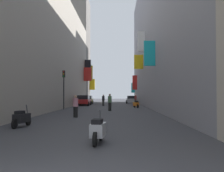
{
  "coord_description": "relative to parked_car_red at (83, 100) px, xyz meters",
  "views": [
    {
      "loc": [
        1.28,
        -3.94,
        1.7
      ],
      "look_at": [
        0.52,
        32.55,
        2.74
      ],
      "focal_mm": 45.32,
      "sensor_mm": 36.0,
      "label": 1
    }
  ],
  "objects": [
    {
      "name": "building_left_mid_b",
      "position": [
        -4.1,
        17.56,
        10.13
      ],
      "size": [
        7.2,
        8.52,
        21.88
      ],
      "color": "slate",
      "rests_on": "ground"
    },
    {
      "name": "scooter_orange",
      "position": [
        7.41,
        -7.22,
        -0.33
      ],
      "size": [
        0.69,
        1.89,
        1.13
      ],
      "color": "orange",
      "rests_on": "ground"
    },
    {
      "name": "parked_car_silver",
      "position": [
        7.63,
        9.47,
        -0.05
      ],
      "size": [
        1.91,
        4.13,
        1.39
      ],
      "color": "#B7B7BC",
      "rests_on": "ground"
    },
    {
      "name": "building_right_mid_b",
      "position": [
        11.88,
        13.09,
        9.35
      ],
      "size": [
        6.87,
        17.47,
        20.28
      ],
      "color": "gray",
      "rests_on": "ground"
    },
    {
      "name": "building_left_mid_a",
      "position": [
        -4.11,
        -7.18,
        6.26
      ],
      "size": [
        7.37,
        40.99,
        14.1
      ],
      "color": "#B2A899",
      "rests_on": "ground"
    },
    {
      "name": "traffic_light_near_corner",
      "position": [
        -0.73,
        -11.47,
        2.12
      ],
      "size": [
        0.26,
        0.34,
        4.27
      ],
      "color": "#2D2D2D",
      "rests_on": "ground"
    },
    {
      "name": "parked_car_yellow",
      "position": [
        -0.02,
        5.21,
        -0.04
      ],
      "size": [
        1.9,
        4.07,
        1.43
      ],
      "color": "gold",
      "rests_on": "ground"
    },
    {
      "name": "pedestrian_mid_street",
      "position": [
        4.35,
        -13.58,
        0.07
      ],
      "size": [
        0.53,
        0.53,
        1.72
      ],
      "color": "black",
      "rests_on": "ground"
    },
    {
      "name": "parked_car_red",
      "position": [
        0.0,
        0.0,
        0.0
      ],
      "size": [
        2.02,
        4.47,
        1.52
      ],
      "color": "#B21E1E",
      "rests_on": "ground"
    },
    {
      "name": "scooter_silver",
      "position": [
        4.48,
        -32.37,
        -0.33
      ],
      "size": [
        0.53,
        1.8,
        1.13
      ],
      "color": "#ADADB2",
      "rests_on": "ground"
    },
    {
      "name": "building_right_mid_a",
      "position": [
        11.88,
        -13.52,
        8.67
      ],
      "size": [
        7.31,
        35.76,
        18.93
      ],
      "color": "gray",
      "rests_on": "ground"
    },
    {
      "name": "pedestrian_crossing",
      "position": [
        2.09,
        -21.6,
        0.01
      ],
      "size": [
        0.39,
        0.39,
        1.62
      ],
      "color": "black",
      "rests_on": "ground"
    },
    {
      "name": "pedestrian_near_left",
      "position": [
        7.95,
        2.38,
        0.03
      ],
      "size": [
        0.52,
        0.52,
        1.66
      ],
      "color": "#383838",
      "rests_on": "ground"
    },
    {
      "name": "ground_plane",
      "position": [
        3.89,
        -8.18,
        -0.79
      ],
      "size": [
        140.0,
        140.0,
        0.0
      ],
      "primitive_type": "plane",
      "color": "#38383D"
    },
    {
      "name": "pedestrian_near_right",
      "position": [
        3.03,
        -0.75,
        0.01
      ],
      "size": [
        0.44,
        0.44,
        1.62
      ],
      "color": "#3D3D3D",
      "rests_on": "ground"
    },
    {
      "name": "scooter_black",
      "position": [
        0.22,
        -27.67,
        -0.33
      ],
      "size": [
        0.61,
        1.96,
        1.13
      ],
      "color": "black",
      "rests_on": "ground"
    }
  ]
}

